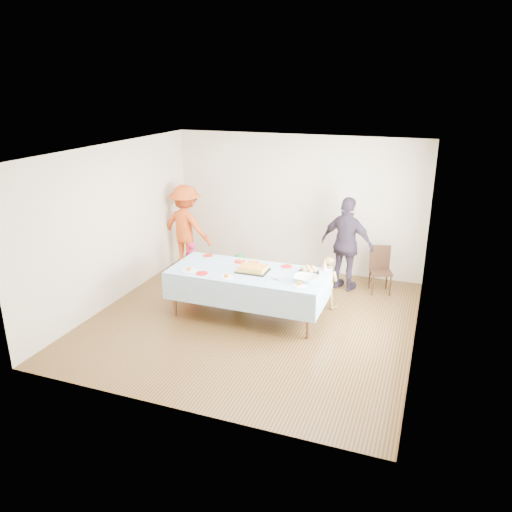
% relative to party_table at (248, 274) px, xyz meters
% --- Properties ---
extents(ground, '(5.00, 5.00, 0.00)m').
position_rel_party_table_xyz_m(ground, '(0.12, -0.11, -0.72)').
color(ground, '#432713').
rests_on(ground, ground).
extents(room_walls, '(5.04, 5.04, 2.72)m').
position_rel_party_table_xyz_m(room_walls, '(0.18, -0.11, 1.05)').
color(room_walls, beige).
rests_on(room_walls, ground).
extents(party_table, '(2.50, 1.10, 0.78)m').
position_rel_party_table_xyz_m(party_table, '(0.00, 0.00, 0.00)').
color(party_table, '#50301B').
rests_on(party_table, ground).
extents(birthday_cake, '(0.50, 0.38, 0.09)m').
position_rel_party_table_xyz_m(birthday_cake, '(0.08, 0.02, 0.10)').
color(birthday_cake, black).
rests_on(birthday_cake, party_table).
extents(rolls_tray, '(0.34, 0.34, 0.10)m').
position_rel_party_table_xyz_m(rolls_tray, '(0.93, 0.26, 0.10)').
color(rolls_tray, black).
rests_on(rolls_tray, party_table).
extents(punch_bowl, '(0.35, 0.35, 0.09)m').
position_rel_party_table_xyz_m(punch_bowl, '(0.97, -0.10, 0.10)').
color(punch_bowl, silver).
rests_on(punch_bowl, party_table).
extents(party_hat, '(0.11, 0.11, 0.19)m').
position_rel_party_table_xyz_m(party_hat, '(1.14, 0.46, 0.15)').
color(party_hat, silver).
rests_on(party_hat, party_table).
extents(fork_pile, '(0.24, 0.18, 0.07)m').
position_rel_party_table_xyz_m(fork_pile, '(0.55, -0.16, 0.09)').
color(fork_pile, white).
rests_on(fork_pile, party_table).
extents(plate_red_far_a, '(0.17, 0.17, 0.01)m').
position_rel_party_table_xyz_m(plate_red_far_a, '(-0.91, 0.44, 0.06)').
color(plate_red_far_a, red).
rests_on(plate_red_far_a, party_table).
extents(plate_red_far_b, '(0.19, 0.19, 0.01)m').
position_rel_party_table_xyz_m(plate_red_far_b, '(-0.27, 0.35, 0.06)').
color(plate_red_far_b, red).
rests_on(plate_red_far_b, party_table).
extents(plate_red_far_c, '(0.20, 0.20, 0.01)m').
position_rel_party_table_xyz_m(plate_red_far_c, '(-0.04, 0.35, 0.06)').
color(plate_red_far_c, red).
rests_on(plate_red_far_c, party_table).
extents(plate_red_far_d, '(0.18, 0.18, 0.01)m').
position_rel_party_table_xyz_m(plate_red_far_d, '(0.52, 0.40, 0.06)').
color(plate_red_far_d, red).
rests_on(plate_red_far_d, party_table).
extents(plate_red_near, '(0.19, 0.19, 0.01)m').
position_rel_party_table_xyz_m(plate_red_near, '(-0.64, -0.36, 0.06)').
color(plate_red_near, red).
rests_on(plate_red_near, party_table).
extents(plate_white_left, '(0.25, 0.25, 0.01)m').
position_rel_party_table_xyz_m(plate_white_left, '(-0.88, -0.32, 0.06)').
color(plate_white_left, white).
rests_on(plate_white_left, party_table).
extents(plate_white_mid, '(0.20, 0.20, 0.01)m').
position_rel_party_table_xyz_m(plate_white_mid, '(-0.21, -0.38, 0.06)').
color(plate_white_mid, white).
rests_on(plate_white_mid, party_table).
extents(plate_white_right, '(0.21, 0.21, 0.01)m').
position_rel_party_table_xyz_m(plate_white_right, '(0.93, -0.29, 0.06)').
color(plate_white_right, white).
rests_on(plate_white_right, party_table).
extents(dining_chair, '(0.46, 0.46, 0.84)m').
position_rel_party_table_xyz_m(dining_chair, '(1.88, 1.79, -0.25)').
color(dining_chair, black).
rests_on(dining_chair, ground).
extents(toddler_left, '(0.29, 0.20, 0.75)m').
position_rel_party_table_xyz_m(toddler_left, '(-1.59, 1.12, -0.35)').
color(toddler_left, '#D11A4F').
rests_on(toddler_left, ground).
extents(toddler_mid, '(0.42, 0.32, 0.76)m').
position_rel_party_table_xyz_m(toddler_mid, '(-0.46, 0.79, -0.35)').
color(toddler_mid, '#236925').
rests_on(toddler_mid, ground).
extents(toddler_right, '(0.48, 0.40, 0.89)m').
position_rel_party_table_xyz_m(toddler_right, '(1.12, 0.79, -0.28)').
color(toddler_right, '#D0BA61').
rests_on(toddler_right, ground).
extents(adult_left, '(1.20, 0.81, 1.72)m').
position_rel_party_table_xyz_m(adult_left, '(-1.98, 1.66, 0.13)').
color(adult_left, '#D04D1A').
rests_on(adult_left, ground).
extents(adult_right, '(1.09, 0.69, 1.73)m').
position_rel_party_table_xyz_m(adult_right, '(1.27, 1.66, 0.14)').
color(adult_right, '#2E2533').
rests_on(adult_right, ground).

